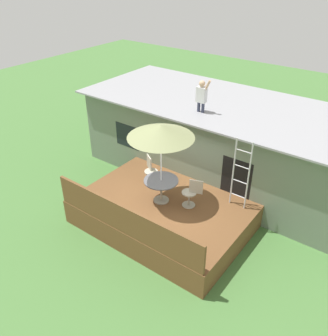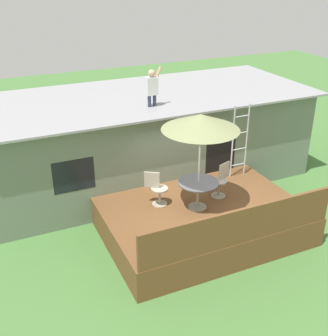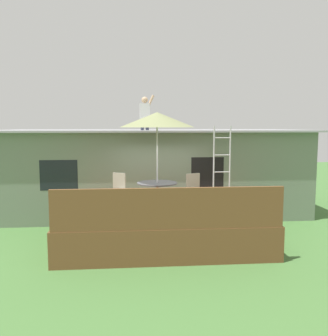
{
  "view_description": "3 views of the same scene",
  "coord_description": "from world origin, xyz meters",
  "px_view_note": "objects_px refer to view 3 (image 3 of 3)",
  "views": [
    {
      "loc": [
        5.3,
        -7.17,
        7.35
      ],
      "look_at": [
        -0.35,
        0.41,
        1.67
      ],
      "focal_mm": 38.43,
      "sensor_mm": 36.0,
      "label": 1
    },
    {
      "loc": [
        -4.89,
        -8.45,
        6.56
      ],
      "look_at": [
        -0.54,
        1.15,
        1.5
      ],
      "focal_mm": 45.89,
      "sensor_mm": 36.0,
      "label": 2
    },
    {
      "loc": [
        -0.8,
        -9.53,
        3.0
      ],
      "look_at": [
        0.16,
        1.19,
        1.78
      ],
      "focal_mm": 39.97,
      "sensor_mm": 36.0,
      "label": 3
    }
  ],
  "objects_px": {
    "patio_table": "(157,189)",
    "patio_chair_right": "(189,191)",
    "person_figure": "(145,111)",
    "patio_chair_left": "(123,190)",
    "step_ladder": "(222,164)",
    "patio_umbrella": "(157,120)"
  },
  "relations": [
    {
      "from": "patio_umbrella",
      "to": "step_ladder",
      "type": "height_order",
      "value": "patio_umbrella"
    },
    {
      "from": "step_ladder",
      "to": "patio_umbrella",
      "type": "bearing_deg",
      "value": -149.37
    },
    {
      "from": "patio_table",
      "to": "patio_chair_right",
      "type": "bearing_deg",
      "value": 20.6
    },
    {
      "from": "step_ladder",
      "to": "patio_chair_left",
      "type": "distance_m",
      "value": 2.99
    },
    {
      "from": "patio_table",
      "to": "patio_umbrella",
      "type": "relative_size",
      "value": 0.41
    },
    {
      "from": "patio_chair_left",
      "to": "patio_chair_right",
      "type": "distance_m",
      "value": 1.78
    },
    {
      "from": "patio_chair_left",
      "to": "patio_chair_right",
      "type": "relative_size",
      "value": 1.0
    },
    {
      "from": "patio_table",
      "to": "step_ladder",
      "type": "bearing_deg",
      "value": 30.63
    },
    {
      "from": "patio_umbrella",
      "to": "person_figure",
      "type": "xyz_separation_m",
      "value": [
        -0.21,
        2.45,
        0.32
      ]
    },
    {
      "from": "step_ladder",
      "to": "person_figure",
      "type": "distance_m",
      "value": 2.98
    },
    {
      "from": "person_figure",
      "to": "patio_chair_right",
      "type": "relative_size",
      "value": 1.21
    },
    {
      "from": "patio_chair_left",
      "to": "person_figure",
      "type": "bearing_deg",
      "value": 103.82
    },
    {
      "from": "patio_table",
      "to": "patio_umbrella",
      "type": "distance_m",
      "value": 1.76
    },
    {
      "from": "patio_table",
      "to": "patio_chair_right",
      "type": "distance_m",
      "value": 0.94
    },
    {
      "from": "step_ladder",
      "to": "patio_chair_right",
      "type": "relative_size",
      "value": 2.39
    },
    {
      "from": "person_figure",
      "to": "patio_chair_left",
      "type": "relative_size",
      "value": 1.21
    },
    {
      "from": "patio_table",
      "to": "step_ladder",
      "type": "relative_size",
      "value": 0.47
    },
    {
      "from": "step_ladder",
      "to": "patio_chair_right",
      "type": "distance_m",
      "value": 1.53
    },
    {
      "from": "patio_umbrella",
      "to": "patio_chair_left",
      "type": "relative_size",
      "value": 2.76
    },
    {
      "from": "patio_table",
      "to": "patio_chair_right",
      "type": "relative_size",
      "value": 1.13
    },
    {
      "from": "step_ladder",
      "to": "patio_chair_right",
      "type": "bearing_deg",
      "value": -142.63
    },
    {
      "from": "patio_chair_left",
      "to": "patio_chair_right",
      "type": "xyz_separation_m",
      "value": [
        1.76,
        -0.27,
        0.0
      ]
    }
  ]
}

